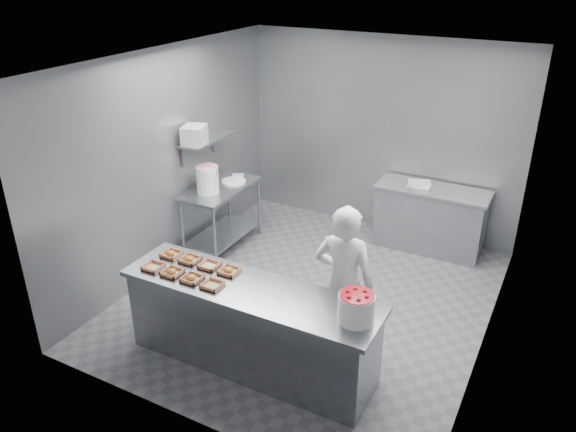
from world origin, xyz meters
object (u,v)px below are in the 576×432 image
Objects in this scene: tray_1 at (172,272)px; worker at (344,283)px; tray_4 at (171,254)px; appliance at (194,135)px; tray_5 at (190,259)px; back_counter at (430,219)px; tray_7 at (229,271)px; strawberry_tub at (356,307)px; service_counter at (251,327)px; glaze_bucket at (207,179)px; prep_table at (222,208)px; tray_2 at (192,278)px; tray_0 at (153,267)px; tray_6 at (209,265)px; tray_3 at (212,285)px.

tray_1 is 1.69m from worker.
tray_4 is 0.60× the size of appliance.
back_counter is at bearing 61.26° from tray_5.
strawberry_tub is at bearing -6.07° from tray_7.
worker is at bearing 120.96° from strawberry_tub.
tray_1 and tray_7 have the same top height.
service_counter is 0.94m from tray_5.
tray_4 is 0.24m from tray_5.
service_counter is 1.01m from worker.
tray_5 is at bearing 11.67° from worker.
glaze_bucket is (-1.69, 1.72, 0.64)m from service_counter.
prep_table is 6.40× the size of tray_4.
tray_2 is 1.00× the size of tray_4.
worker is (-0.18, -2.65, 0.38)m from back_counter.
tray_6 is at bearing 30.99° from tray_0.
prep_table is 0.72× the size of worker.
strawberry_tub is 3.26m from glaze_bucket.
strawberry_tub is at bearing 4.84° from tray_2.
appliance is (-0.78, 1.54, 0.76)m from tray_4.
tray_0 is at bearing 17.93° from worker.
tray_4 is (-0.00, 0.29, 0.00)m from tray_0.
service_counter is 13.88× the size of tray_2.
tray_7 is 0.42× the size of glaze_bucket.
tray_6 is 1.36m from worker.
strawberry_tub reaches higher than tray_3.
tray_2 is at bearing -62.57° from prep_table.
tray_5 is at bearing -180.00° from tray_6.
appliance is at bearing -150.01° from back_counter.
back_counter is at bearing 68.50° from tray_7.
glaze_bucket is at bearing -149.39° from back_counter.
appliance is at bearing -122.20° from prep_table.
tray_5 reaches higher than tray_0.
tray_7 is (0.72, 0.00, 0.00)m from tray_4.
tray_6 is at bearing 14.62° from worker.
worker is (1.04, 0.74, -0.09)m from tray_3.
tray_5 is 1.59m from worker.
prep_table is 2.50m from tray_3.
tray_1 is at bearing -0.00° from tray_0.
service_counter is at bearing 34.90° from worker.
worker reaches higher than glaze_bucket.
tray_2 reaches higher than service_counter.
tray_7 is (0.72, 0.29, 0.00)m from tray_0.
tray_3 is at bearing -50.23° from tray_6.
tray_4 is (0.61, -1.81, 0.33)m from prep_table.
tray_5 is (0.85, -1.81, 0.33)m from prep_table.
strawberry_tub is (0.36, -0.61, 0.21)m from worker.
prep_table is 2.38m from tray_2.
tray_5 reaches higher than back_counter.
tray_6 is 0.60× the size of appliance.
service_counter is at bearing -24.05° from tray_7.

